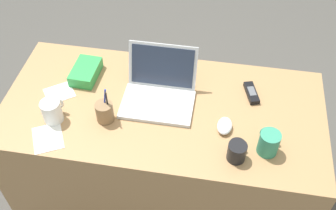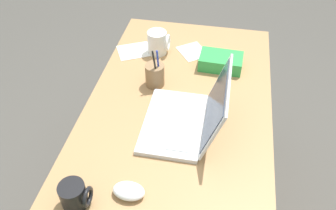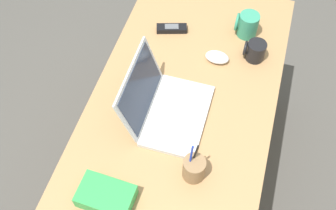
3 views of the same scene
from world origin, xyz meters
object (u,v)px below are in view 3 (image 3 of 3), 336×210
(coffee_mug_tall, at_px, (247,25))
(coffee_mug_spare, at_px, (255,51))
(computer_mouse, at_px, (217,57))
(snack_bag, at_px, (106,196))
(laptop, at_px, (165,107))
(cordless_phone, at_px, (172,28))
(pen_holder, at_px, (194,168))

(coffee_mug_tall, xyz_separation_m, coffee_mug_spare, (-0.13, -0.06, -0.01))
(computer_mouse, xyz_separation_m, snack_bag, (-0.70, 0.22, 0.01))
(coffee_mug_tall, relative_size, coffee_mug_spare, 1.20)
(laptop, distance_m, computer_mouse, 0.34)
(coffee_mug_tall, distance_m, cordless_phone, 0.33)
(laptop, bearing_deg, snack_bag, 166.69)
(computer_mouse, distance_m, coffee_mug_spare, 0.16)
(coffee_mug_tall, distance_m, pen_holder, 0.72)
(laptop, xyz_separation_m, coffee_mug_spare, (0.37, -0.28, -0.00))
(cordless_phone, bearing_deg, computer_mouse, -115.74)
(laptop, height_order, cordless_phone, laptop)
(computer_mouse, relative_size, coffee_mug_spare, 1.11)
(coffee_mug_spare, height_order, cordless_phone, coffee_mug_spare)
(computer_mouse, height_order, pen_holder, pen_holder)
(coffee_mug_tall, xyz_separation_m, cordless_phone, (-0.07, 0.32, -0.04))
(snack_bag, bearing_deg, coffee_mug_tall, -19.34)
(coffee_mug_tall, bearing_deg, snack_bag, 160.66)
(coffee_mug_spare, bearing_deg, snack_bag, 154.11)
(pen_holder, bearing_deg, snack_bag, 123.60)
(snack_bag, bearing_deg, laptop, -13.31)
(cordless_phone, distance_m, snack_bag, 0.81)
(coffee_mug_spare, height_order, pen_holder, pen_holder)
(coffee_mug_spare, distance_m, cordless_phone, 0.38)
(coffee_mug_tall, xyz_separation_m, pen_holder, (-0.72, 0.05, -0.01))
(laptop, bearing_deg, coffee_mug_spare, -36.55)
(computer_mouse, xyz_separation_m, cordless_phone, (0.11, 0.23, -0.01))
(laptop, bearing_deg, cordless_phone, 12.94)
(cordless_phone, bearing_deg, pen_holder, -157.66)
(coffee_mug_tall, bearing_deg, coffee_mug_spare, -155.49)
(computer_mouse, distance_m, cordless_phone, 0.26)
(pen_holder, height_order, snack_bag, pen_holder)
(snack_bag, bearing_deg, computer_mouse, -17.63)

